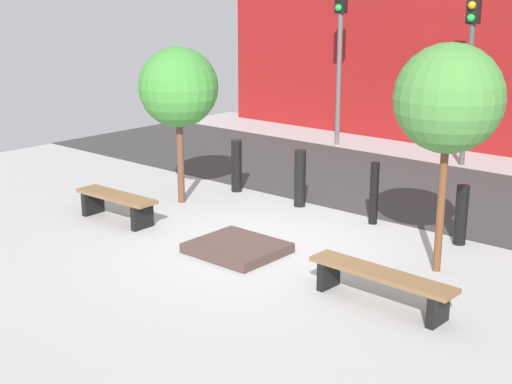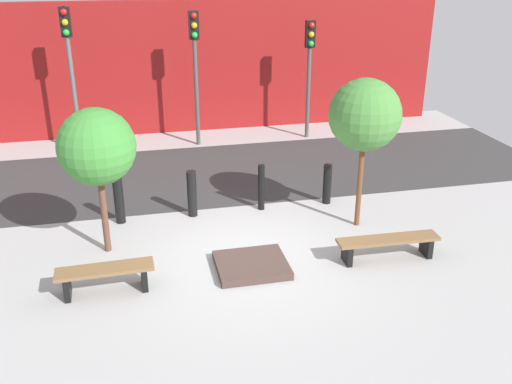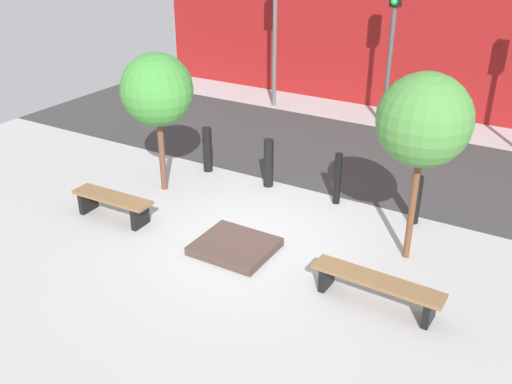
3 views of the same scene
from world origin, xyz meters
The scene contains 15 objects.
ground_plane centered at (0.00, 0.00, 0.00)m, with size 18.00×18.00×0.00m, color #A6A6A6.
road_strip centered at (0.00, 4.47, 0.01)m, with size 18.00×4.41×0.01m, color #363636.
building_facade centered at (0.00, 8.65, 2.01)m, with size 16.20×0.50×4.03m, color maroon.
bench_left centered at (-2.57, -0.70, 0.33)m, with size 1.64×0.47×0.47m.
bench_right centered at (2.57, -0.70, 0.32)m, with size 1.95×0.44×0.44m.
planter_bed centered at (0.00, -0.50, 0.07)m, with size 1.29×1.13×0.15m, color #493530.
tree_behind_left_bench centered at (-2.57, 0.79, 2.11)m, with size 1.42×1.42×2.83m.
tree_behind_right_bench centered at (2.57, 0.79, 2.39)m, with size 1.44×1.44×3.12m.
bollard_far_left centered at (-2.32, 2.02, 0.50)m, with size 0.21×0.21×1.01m, color black.
bollard_left centered at (-0.77, 2.02, 0.52)m, with size 0.21×0.21×1.03m, color black.
bollard_center centered at (0.77, 2.02, 0.53)m, with size 0.15×0.15×1.05m, color black.
bollard_right centered at (2.32, 2.02, 0.47)m, with size 0.19×0.19×0.93m, color black.
traffic_light_west centered at (-3.40, 6.97, 2.76)m, with size 0.28×0.27×4.03m.
traffic_light_mid_west centered at (0.00, 6.97, 2.66)m, with size 0.28×0.27×3.86m.
traffic_light_mid_east centered at (3.40, 6.97, 2.44)m, with size 0.28×0.27×3.52m.
Camera 2 is at (-1.92, -9.36, 5.37)m, focal length 40.00 mm.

